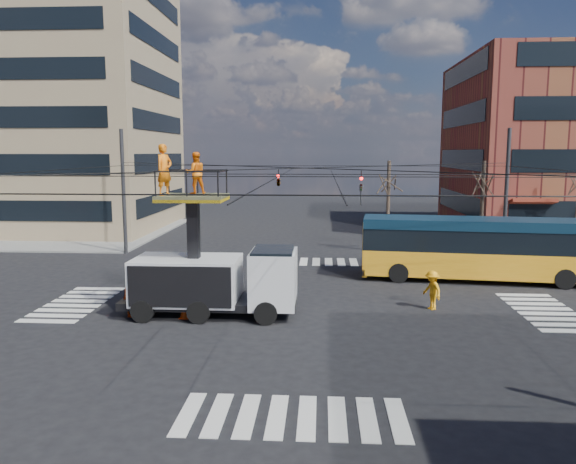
# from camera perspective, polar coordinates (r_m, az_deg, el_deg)

# --- Properties ---
(ground) EXTENTS (120.00, 120.00, 0.00)m
(ground) POSITION_cam_1_polar(r_m,az_deg,el_deg) (24.11, 1.70, -7.65)
(ground) COLOR black
(ground) RESTS_ON ground
(sidewalk_nw) EXTENTS (18.00, 18.00, 0.12)m
(sidewalk_nw) POSITION_cam_1_polar(r_m,az_deg,el_deg) (49.66, -22.46, -0.00)
(sidewalk_nw) COLOR slate
(sidewalk_nw) RESTS_ON ground
(crosswalks) EXTENTS (22.40, 22.40, 0.02)m
(crosswalks) POSITION_cam_1_polar(r_m,az_deg,el_deg) (24.10, 1.70, -7.63)
(crosswalks) COLOR silver
(crosswalks) RESTS_ON ground
(building_tower) EXTENTS (18.06, 16.06, 30.00)m
(building_tower) POSITION_cam_1_polar(r_m,az_deg,el_deg) (53.01, -22.91, 16.69)
(building_tower) COLOR #957E5F
(building_tower) RESTS_ON ground
(overhead_network) EXTENTS (24.24, 24.24, 8.00)m
(overhead_network) POSITION_cam_1_polar(r_m,az_deg,el_deg) (23.71, 1.60, 2.64)
(overhead_network) COLOR #2D2D30
(overhead_network) RESTS_ON ground
(tree_a) EXTENTS (2.00, 2.00, 6.00)m
(tree_a) POSITION_cam_1_polar(r_m,az_deg,el_deg) (36.99, 10.20, 5.02)
(tree_a) COLOR #382B21
(tree_a) RESTS_ON ground
(tree_b) EXTENTS (2.00, 2.00, 6.00)m
(tree_b) POSITION_cam_1_polar(r_m,az_deg,el_deg) (38.15, 19.21, 4.79)
(tree_b) COLOR #382B21
(tree_b) RESTS_ON ground
(utility_truck) EXTENTS (7.00, 2.66, 6.86)m
(utility_truck) POSITION_cam_1_polar(r_m,az_deg,el_deg) (22.71, -7.55, -3.16)
(utility_truck) COLOR black
(utility_truck) RESTS_ON ground
(city_bus) EXTENTS (12.36, 3.99, 3.20)m
(city_bus) POSITION_cam_1_polar(r_m,az_deg,el_deg) (30.29, 19.20, -1.50)
(city_bus) COLOR orange
(city_bus) RESTS_ON ground
(traffic_cone) EXTENTS (0.36, 0.36, 0.69)m
(traffic_cone) POSITION_cam_1_polar(r_m,az_deg,el_deg) (22.88, -10.50, -7.76)
(traffic_cone) COLOR #EE440A
(traffic_cone) RESTS_ON ground
(worker_ground) EXTENTS (0.53, 1.04, 1.70)m
(worker_ground) POSITION_cam_1_polar(r_m,az_deg,el_deg) (23.46, -15.73, -6.25)
(worker_ground) COLOR #F0500F
(worker_ground) RESTS_ON ground
(flagger) EXTENTS (1.01, 1.23, 1.65)m
(flagger) POSITION_cam_1_polar(r_m,az_deg,el_deg) (24.35, 14.42, -5.74)
(flagger) COLOR #FFA010
(flagger) RESTS_ON ground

